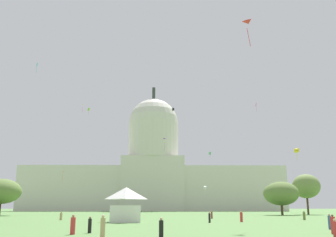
{
  "coord_description": "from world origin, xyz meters",
  "views": [
    {
      "loc": [
        2.02,
        -21.29,
        2.4
      ],
      "look_at": [
        4.65,
        102.4,
        31.23
      ],
      "focal_mm": 40.45,
      "sensor_mm": 36.0,
      "label": 1
    }
  ],
  "objects": [
    {
      "name": "kite_black_high",
      "position": [
        8.59,
        164.22,
        50.44
      ],
      "size": [
        1.15,
        1.11,
        1.29
      ],
      "rotation": [
        0.0,
        0.0,
        1.53
      ],
      "color": "black"
    },
    {
      "name": "person_denim_back_left",
      "position": [
        20.43,
        20.71,
        0.75
      ],
      "size": [
        0.37,
        0.37,
        1.63
      ],
      "rotation": [
        0.0,
        0.0,
        6.22
      ],
      "color": "#3D5684",
      "rests_on": "ground_plane"
    },
    {
      "name": "tree_east_far",
      "position": [
        36.7,
        88.14,
        6.01
      ],
      "size": [
        13.01,
        13.23,
        9.37
      ],
      "color": "brown",
      "rests_on": "ground_plane"
    },
    {
      "name": "capitol_building",
      "position": [
        -1.77,
        187.73,
        20.63
      ],
      "size": [
        140.06,
        27.6,
        69.35
      ],
      "color": "beige",
      "rests_on": "ground_plane"
    },
    {
      "name": "kite_violet_mid",
      "position": [
        3.35,
        123.04,
        27.14
      ],
      "size": [
        1.63,
        1.86,
        4.36
      ],
      "rotation": [
        0.0,
        0.0,
        4.09
      ],
      "color": "purple"
    },
    {
      "name": "kite_orange_low",
      "position": [
        -36.47,
        129.43,
        15.01
      ],
      "size": [
        1.34,
        1.34,
        3.84
      ],
      "rotation": [
        0.0,
        0.0,
        3.94
      ],
      "color": "orange"
    },
    {
      "name": "tree_east_mid",
      "position": [
        47.24,
        96.17,
        8.48
      ],
      "size": [
        11.42,
        11.32,
        12.17
      ],
      "color": "#4C3823",
      "rests_on": "ground_plane"
    },
    {
      "name": "person_black_mid_right",
      "position": [
        9.61,
        38.02,
        0.76
      ],
      "size": [
        0.46,
        0.46,
        1.63
      ],
      "rotation": [
        0.0,
        0.0,
        2.33
      ],
      "color": "black",
      "rests_on": "ground_plane"
    },
    {
      "name": "person_red_near_tree_west",
      "position": [
        -5.64,
        13.47,
        0.77
      ],
      "size": [
        0.49,
        0.49,
        1.7
      ],
      "rotation": [
        0.0,
        0.0,
        0.14
      ],
      "color": "red",
      "rests_on": "ground_plane"
    },
    {
      "name": "person_black_deep_crowd",
      "position": [
        -4.48,
        15.3,
        0.69
      ],
      "size": [
        0.4,
        0.4,
        1.5
      ],
      "rotation": [
        0.0,
        0.0,
        4.49
      ],
      "color": "black",
      "rests_on": "ground_plane"
    },
    {
      "name": "kite_pink_mid",
      "position": [
        32.48,
        94.03,
        33.71
      ],
      "size": [
        0.59,
        0.92,
        2.8
      ],
      "rotation": [
        0.0,
        0.0,
        0.21
      ],
      "color": "pink"
    },
    {
      "name": "person_tan_aisle_center",
      "position": [
        -2.3,
        8.59,
        0.83
      ],
      "size": [
        0.52,
        0.52,
        1.79
      ],
      "rotation": [
        0.0,
        0.0,
        5.37
      ],
      "color": "tan",
      "rests_on": "ground_plane"
    },
    {
      "name": "person_tan_front_center",
      "position": [
        -15.85,
        49.73,
        0.66
      ],
      "size": [
        0.53,
        0.53,
        1.5
      ],
      "rotation": [
        0.0,
        0.0,
        0.15
      ],
      "color": "tan",
      "rests_on": "ground_plane"
    },
    {
      "name": "event_tent",
      "position": [
        -3.36,
        40.46,
        2.71
      ],
      "size": [
        5.26,
        6.62,
        5.41
      ],
      "rotation": [
        0.0,
        0.0,
        0.06
      ],
      "color": "white",
      "rests_on": "ground_plane"
    },
    {
      "name": "person_red_edge_east",
      "position": [
        17.67,
        13.75,
        0.78
      ],
      "size": [
        0.6,
        0.6,
        1.71
      ],
      "rotation": [
        0.0,
        0.0,
        5.49
      ],
      "color": "red",
      "rests_on": "ground_plane"
    },
    {
      "name": "person_olive_lawn_far_left",
      "position": [
        28.45,
        49.49,
        0.73
      ],
      "size": [
        0.57,
        0.57,
        1.62
      ],
      "rotation": [
        0.0,
        0.0,
        4.34
      ],
      "color": "olive",
      "rests_on": "ground_plane"
    },
    {
      "name": "kite_white_low",
      "position": [
        17.58,
        110.45,
        8.71
      ],
      "size": [
        0.84,
        0.9,
        3.41
      ],
      "rotation": [
        0.0,
        0.0,
        0.05
      ],
      "color": "white"
    },
    {
      "name": "person_red_near_tree_east",
      "position": [
        15.07,
        40.82,
        0.79
      ],
      "size": [
        0.53,
        0.53,
        1.73
      ],
      "rotation": [
        0.0,
        0.0,
        4.94
      ],
      "color": "red",
      "rests_on": "ground_plane"
    },
    {
      "name": "kite_yellow_low",
      "position": [
        32.63,
        62.15,
        14.61
      ],
      "size": [
        1.22,
        1.21,
        2.79
      ],
      "rotation": [
        0.0,
        0.0,
        5.4
      ],
      "color": "yellow"
    },
    {
      "name": "person_black_front_left",
      "position": [
        2.14,
        8.81,
        0.74
      ],
      "size": [
        0.45,
        0.45,
        1.6
      ],
      "rotation": [
        0.0,
        0.0,
        0.38
      ],
      "color": "black",
      "rests_on": "ground_plane"
    },
    {
      "name": "kite_red_mid",
      "position": [
        14.91,
        29.3,
        27.95
      ],
      "size": [
        1.34,
        1.27,
        3.46
      ],
      "rotation": [
        0.0,
        0.0,
        2.53
      ],
      "color": "red"
    },
    {
      "name": "kite_green_mid",
      "position": [
        26.11,
        159.86,
        27.45
      ],
      "size": [
        1.06,
        1.01,
        2.67
      ],
      "rotation": [
        0.0,
        0.0,
        4.66
      ],
      "color": "green"
    },
    {
      "name": "person_maroon_front_right",
      "position": [
        12.58,
        57.61,
        0.73
      ],
      "size": [
        0.47,
        0.47,
        1.57
      ],
      "rotation": [
        0.0,
        0.0,
        4.04
      ],
      "color": "maroon",
      "rests_on": "ground_plane"
    },
    {
      "name": "kite_lime_high",
      "position": [
        -26.73,
        126.2,
        40.22
      ],
      "size": [
        1.02,
        0.8,
        2.87
      ],
      "rotation": [
        0.0,
        0.0,
        3.08
      ],
      "color": "#8CD133"
    },
    {
      "name": "kite_cyan_high",
      "position": [
        -39.58,
        99.42,
        48.56
      ],
      "size": [
        0.46,
        0.56,
        3.5
      ],
      "rotation": [
        0.0,
        0.0,
        4.72
      ],
      "color": "#33BCDB"
    },
    {
      "name": "person_red_mid_center",
      "position": [
        15.9,
        9.47,
        0.66
      ],
      "size": [
        0.52,
        0.52,
        1.46
      ],
      "rotation": [
        0.0,
        0.0,
        4.11
      ],
      "color": "red",
      "rests_on": "ground_plane"
    },
    {
      "name": "kite_gold_high",
      "position": [
        -36.9,
        164.26,
        51.85
      ],
      "size": [
        1.03,
        1.48,
        3.67
      ],
      "rotation": [
        0.0,
        0.0,
        1.69
      ],
      "color": "gold"
    },
    {
      "name": "tree_west_near",
      "position": [
        -41.02,
        83.73,
        6.38
      ],
      "size": [
        14.56,
        14.59,
        9.76
      ],
      "color": "#42301E",
      "rests_on": "ground_plane"
    }
  ]
}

